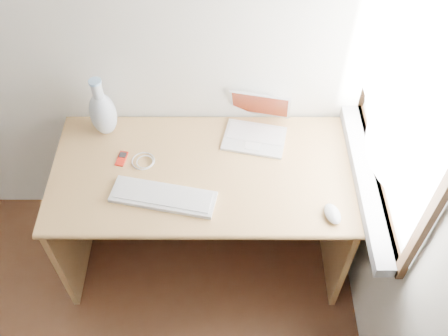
{
  "coord_description": "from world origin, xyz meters",
  "views": [
    {
      "loc": [
        1.05,
        -0.11,
        2.57
      ],
      "look_at": [
        1.04,
        1.35,
        0.8
      ],
      "focal_mm": 40.0,
      "sensor_mm": 36.0,
      "label": 1
    }
  ],
  "objects_px": {
    "desk": "(203,184)",
    "vase": "(103,112)",
    "external_keyboard": "(163,197)",
    "laptop": "(254,127)"
  },
  "relations": [
    {
      "from": "laptop",
      "to": "external_keyboard",
      "type": "relative_size",
      "value": 0.69
    },
    {
      "from": "desk",
      "to": "external_keyboard",
      "type": "relative_size",
      "value": 2.89
    },
    {
      "from": "desk",
      "to": "vase",
      "type": "distance_m",
      "value": 0.62
    },
    {
      "from": "desk",
      "to": "vase",
      "type": "height_order",
      "value": "vase"
    },
    {
      "from": "external_keyboard",
      "to": "vase",
      "type": "relative_size",
      "value": 1.48
    },
    {
      "from": "laptop",
      "to": "vase",
      "type": "distance_m",
      "value": 0.74
    },
    {
      "from": "desk",
      "to": "external_keyboard",
      "type": "height_order",
      "value": "external_keyboard"
    },
    {
      "from": "desk",
      "to": "external_keyboard",
      "type": "distance_m",
      "value": 0.38
    },
    {
      "from": "external_keyboard",
      "to": "vase",
      "type": "xyz_separation_m",
      "value": [
        -0.31,
        0.41,
        0.12
      ]
    },
    {
      "from": "desk",
      "to": "laptop",
      "type": "bearing_deg",
      "value": 30.71
    }
  ]
}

